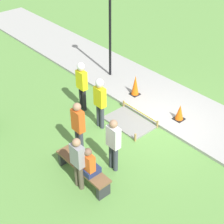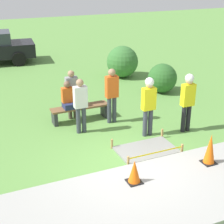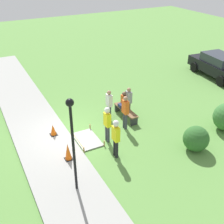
% 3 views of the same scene
% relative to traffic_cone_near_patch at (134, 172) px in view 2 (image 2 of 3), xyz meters
% --- Properties ---
extents(ground_plane, '(60.00, 60.00, 0.00)m').
position_rel_traffic_cone_near_patch_xyz_m(ground_plane, '(0.22, 0.76, -0.38)').
color(ground_plane, '#5B8E42').
extents(sidewalk, '(28.00, 2.66, 0.10)m').
position_rel_traffic_cone_near_patch_xyz_m(sidewalk, '(0.22, -0.57, -0.33)').
color(sidewalk, '#9E9E99').
rests_on(sidewalk, ground_plane).
extents(wet_concrete_patch, '(1.70, 1.09, 0.29)m').
position_rel_traffic_cone_near_patch_xyz_m(wet_concrete_patch, '(1.08, 1.35, -0.35)').
color(wet_concrete_patch, gray).
rests_on(wet_concrete_patch, ground_plane).
extents(traffic_cone_near_patch, '(0.34, 0.34, 0.58)m').
position_rel_traffic_cone_near_patch_xyz_m(traffic_cone_near_patch, '(0.00, 0.00, 0.00)').
color(traffic_cone_near_patch, black).
rests_on(traffic_cone_near_patch, sidewalk).
extents(traffic_cone_far_patch, '(0.34, 0.34, 0.81)m').
position_rel_traffic_cone_near_patch_xyz_m(traffic_cone_far_patch, '(2.15, -0.00, 0.12)').
color(traffic_cone_far_patch, black).
rests_on(traffic_cone_far_patch, sidewalk).
extents(park_bench, '(1.94, 0.44, 0.51)m').
position_rel_traffic_cone_near_patch_xyz_m(park_bench, '(0.06, 4.11, -0.02)').
color(park_bench, '#2D2D33').
rests_on(park_bench, ground_plane).
extents(person_seated_on_bench, '(0.36, 0.44, 0.89)m').
position_rel_traffic_cone_near_patch_xyz_m(person_seated_on_bench, '(-0.32, 4.16, 0.47)').
color(person_seated_on_bench, navy).
rests_on(person_seated_on_bench, park_bench).
extents(worker_supervisor, '(0.40, 0.27, 1.87)m').
position_rel_traffic_cone_near_patch_xyz_m(worker_supervisor, '(2.82, 1.99, 0.75)').
color(worker_supervisor, black).
rests_on(worker_supervisor, ground_plane).
extents(worker_assistant, '(0.40, 0.27, 1.85)m').
position_rel_traffic_cone_near_patch_xyz_m(worker_assistant, '(1.58, 2.21, 0.73)').
color(worker_assistant, '#383D47').
rests_on(worker_assistant, ground_plane).
extents(bystander_in_orange_shirt, '(0.40, 0.24, 1.84)m').
position_rel_traffic_cone_near_patch_xyz_m(bystander_in_orange_shirt, '(0.97, 3.54, 0.67)').
color(bystander_in_orange_shirt, '#383D47').
rests_on(bystander_in_orange_shirt, ground_plane).
extents(bystander_in_gray_shirt, '(0.40, 0.23, 1.74)m').
position_rel_traffic_cone_near_patch_xyz_m(bystander_in_gray_shirt, '(-0.20, 3.21, 0.60)').
color(bystander_in_gray_shirt, '#383D47').
rests_on(bystander_in_gray_shirt, ground_plane).
extents(bystander_in_white_shirt, '(0.40, 0.22, 1.69)m').
position_rel_traffic_cone_near_patch_xyz_m(bystander_in_white_shirt, '(-0.11, 4.38, 0.57)').
color(bystander_in_white_shirt, brown).
rests_on(bystander_in_white_shirt, ground_plane).
extents(shrub_rounded_near, '(1.19, 1.19, 1.19)m').
position_rel_traffic_cone_near_patch_xyz_m(shrub_rounded_near, '(4.08, 5.48, 0.21)').
color(shrub_rounded_near, '#2D6028').
rests_on(shrub_rounded_near, ground_plane).
extents(shrub_rounded_mid, '(1.46, 1.46, 1.46)m').
position_rel_traffic_cone_near_patch_xyz_m(shrub_rounded_mid, '(3.51, 8.09, 0.35)').
color(shrub_rounded_mid, '#387033').
rests_on(shrub_rounded_mid, ground_plane).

